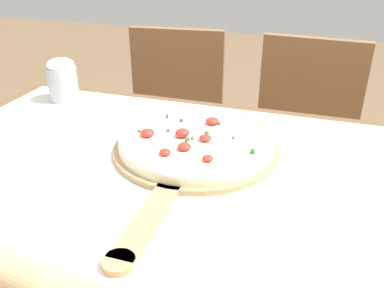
{
  "coord_description": "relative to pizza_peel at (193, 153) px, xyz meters",
  "views": [
    {
      "loc": [
        0.27,
        -0.63,
        1.2
      ],
      "look_at": [
        0.03,
        0.11,
        0.81
      ],
      "focal_mm": 38.0,
      "sensor_mm": 36.0,
      "label": 1
    }
  ],
  "objects": [
    {
      "name": "towel_cloth",
      "position": [
        -0.03,
        -0.11,
        -0.01
      ],
      "size": [
        1.13,
        0.8,
        0.0
      ],
      "color": "silver",
      "rests_on": "dining_table"
    },
    {
      "name": "chair_right",
      "position": [
        0.21,
        0.68,
        -0.27
      ],
      "size": [
        0.43,
        0.43,
        0.88
      ],
      "rotation": [
        0.0,
        0.0,
        -0.08
      ],
      "color": "brown",
      "rests_on": "ground_plane"
    },
    {
      "name": "pizza_peel",
      "position": [
        0.0,
        0.0,
        0.0
      ],
      "size": [
        0.37,
        0.58,
        0.01
      ],
      "color": "tan",
      "rests_on": "towel_cloth"
    },
    {
      "name": "dining_table",
      "position": [
        -0.03,
        -0.11,
        -0.13
      ],
      "size": [
        1.21,
        0.88,
        0.77
      ],
      "color": "brown",
      "rests_on": "ground_plane"
    },
    {
      "name": "pizza",
      "position": [
        -0.0,
        0.02,
        0.02
      ],
      "size": [
        0.34,
        0.34,
        0.04
      ],
      "color": "beige",
      "rests_on": "pizza_peel"
    },
    {
      "name": "chair_left",
      "position": [
        -0.3,
        0.68,
        -0.27
      ],
      "size": [
        0.44,
        0.44,
        0.88
      ],
      "rotation": [
        0.0,
        0.0,
        0.1
      ],
      "color": "brown",
      "rests_on": "ground_plane"
    },
    {
      "name": "flour_cup",
      "position": [
        -0.46,
        0.21,
        0.06
      ],
      "size": [
        0.08,
        0.08,
        0.12
      ],
      "color": "#B2B7BC",
      "rests_on": "towel_cloth"
    }
  ]
}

